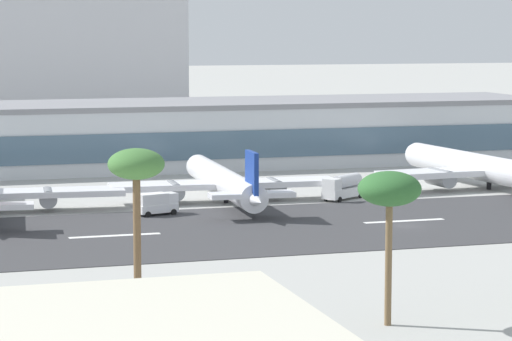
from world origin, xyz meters
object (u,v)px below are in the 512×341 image
service_fuel_truck_1 (343,187)px  service_box_truck_0 (157,203)px  palm_tree_0 (136,170)px  terminal_building (170,134)px  airliner_navy_tail_gate_1 (226,183)px  palm_tree_2 (389,192)px  airliner_blue_tail_gate_2 (488,169)px

service_fuel_truck_1 → service_box_truck_0: bearing=-23.3°
service_box_truck_0 → palm_tree_0: palm_tree_0 is taller
terminal_building → service_fuel_truck_1: size_ratio=18.13×
airliner_navy_tail_gate_1 → service_fuel_truck_1: airliner_navy_tail_gate_1 is taller
palm_tree_0 → palm_tree_2: (21.18, -9.81, -1.54)m
terminal_building → palm_tree_2: bearing=-93.7°
terminal_building → service_box_truck_0: terminal_building is taller
airliner_blue_tail_gate_2 → service_box_truck_0: 60.34m
airliner_blue_tail_gate_2 → palm_tree_0: palm_tree_0 is taller
palm_tree_2 → service_fuel_truck_1: bearing=72.0°
palm_tree_0 → airliner_navy_tail_gate_1: bearing=68.3°
airliner_blue_tail_gate_2 → airliner_navy_tail_gate_1: bearing=87.6°
service_box_truck_0 → service_fuel_truck_1: service_fuel_truck_1 is taller
service_box_truck_0 → palm_tree_2: 69.48m
terminal_building → airliner_blue_tail_gate_2: terminal_building is taller
service_box_truck_0 → palm_tree_2: size_ratio=0.45×
terminal_building → palm_tree_0: 122.36m
service_fuel_truck_1 → palm_tree_2: 79.81m
service_fuel_truck_1 → palm_tree_0: 80.67m
terminal_building → airliner_blue_tail_gate_2: bearing=-48.0°
service_box_truck_0 → palm_tree_0: bearing=-120.2°
airliner_blue_tail_gate_2 → palm_tree_2: size_ratio=3.60×
service_box_truck_0 → palm_tree_2: bearing=-100.7°
service_box_truck_0 → service_fuel_truck_1: 32.25m
service_fuel_truck_1 → palm_tree_0: palm_tree_0 is taller
palm_tree_2 → palm_tree_0: bearing=155.2°
airliner_blue_tail_gate_2 → service_fuel_truck_1: bearing=93.9°
airliner_navy_tail_gate_1 → service_box_truck_0: 15.83m
service_fuel_truck_1 → palm_tree_2: (-24.45, -75.28, 10.25)m
palm_tree_0 → service_fuel_truck_1: bearing=55.1°
airliner_navy_tail_gate_1 → palm_tree_2: 78.26m
airliner_navy_tail_gate_1 → palm_tree_2: bearing=178.5°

